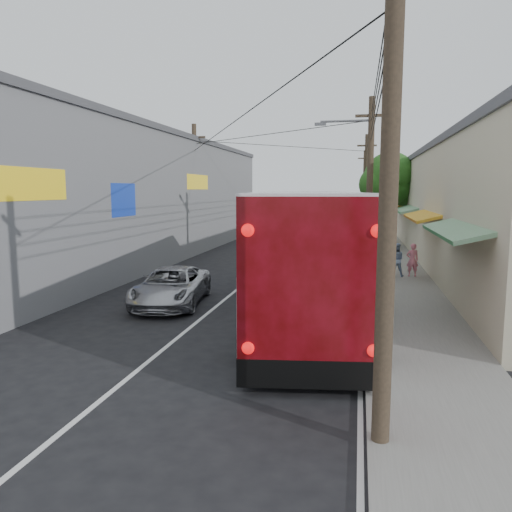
{
  "coord_description": "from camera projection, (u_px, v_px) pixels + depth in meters",
  "views": [
    {
      "loc": [
        4.78,
        -9.64,
        4.03
      ],
      "look_at": [
        0.95,
        8.89,
        1.51
      ],
      "focal_mm": 35.0,
      "sensor_mm": 36.0,
      "label": 1
    }
  ],
  "objects": [
    {
      "name": "sidewalk",
      "position": [
        388.0,
        259.0,
        28.95
      ],
      "size": [
        3.0,
        80.0,
        0.12
      ],
      "primitive_type": "cube",
      "color": "slate",
      "rests_on": "ground"
    },
    {
      "name": "coach_bus",
      "position": [
        302.0,
        251.0,
        16.22
      ],
      "size": [
        4.69,
        13.98,
        3.96
      ],
      "rotation": [
        0.0,
        0.0,
        0.14
      ],
      "color": "silver",
      "rests_on": "ground"
    },
    {
      "name": "parked_car_mid",
      "position": [
        356.0,
        237.0,
        34.49
      ],
      "size": [
        1.83,
        4.52,
        1.54
      ],
      "primitive_type": "imported",
      "rotation": [
        0.0,
        0.0,
        0.0
      ],
      "color": "#27262B",
      "rests_on": "ground"
    },
    {
      "name": "jeepney",
      "position": [
        171.0,
        286.0,
        17.55
      ],
      "size": [
        2.74,
        4.93,
        1.31
      ],
      "primitive_type": "imported",
      "rotation": [
        0.0,
        0.0,
        0.13
      ],
      "color": "#ABACB2",
      "rests_on": "ground"
    },
    {
      "name": "utility_poles",
      "position": [
        331.0,
        188.0,
        29.41
      ],
      "size": [
        11.8,
        45.28,
        8.0
      ],
      "color": "#473828",
      "rests_on": "ground"
    },
    {
      "name": "parked_car_far",
      "position": [
        356.0,
        233.0,
        39.09
      ],
      "size": [
        1.51,
        4.18,
        1.37
      ],
      "primitive_type": "imported",
      "rotation": [
        0.0,
        0.0,
        -0.01
      ],
      "color": "black",
      "rests_on": "ground"
    },
    {
      "name": "pedestrian_near",
      "position": [
        412.0,
        260.0,
        22.58
      ],
      "size": [
        0.6,
        0.44,
        1.5
      ],
      "primitive_type": "imported",
      "rotation": [
        0.0,
        0.0,
        3.3
      ],
      "color": "pink",
      "rests_on": "sidewalk"
    },
    {
      "name": "building_right",
      "position": [
        466.0,
        205.0,
        29.58
      ],
      "size": [
        7.09,
        40.0,
        6.25
      ],
      "color": "#BEB397",
      "rests_on": "ground"
    },
    {
      "name": "ground",
      "position": [
        131.0,
        376.0,
        10.85
      ],
      "size": [
        120.0,
        120.0,
        0.0
      ],
      "primitive_type": "plane",
      "color": "black",
      "rests_on": "ground"
    },
    {
      "name": "parked_suv",
      "position": [
        351.0,
        260.0,
        23.4
      ],
      "size": [
        2.49,
        5.38,
        1.52
      ],
      "primitive_type": "imported",
      "rotation": [
        0.0,
        0.0,
        0.07
      ],
      "color": "#A8A9B1",
      "rests_on": "ground"
    },
    {
      "name": "building_left",
      "position": [
        131.0,
        196.0,
        29.54
      ],
      "size": [
        7.2,
        36.0,
        7.25
      ],
      "color": "slate",
      "rests_on": "ground"
    },
    {
      "name": "pedestrian_far",
      "position": [
        396.0,
        260.0,
        22.59
      ],
      "size": [
        0.74,
        0.58,
        1.52
      ],
      "primitive_type": "imported",
      "rotation": [
        0.0,
        0.0,
        3.14
      ],
      "color": "#96B0DB",
      "rests_on": "sidewalk"
    },
    {
      "name": "street_tree",
      "position": [
        391.0,
        180.0,
        34.11
      ],
      "size": [
        4.4,
        4.0,
        6.6
      ],
      "color": "#3F2B19",
      "rests_on": "ground"
    }
  ]
}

